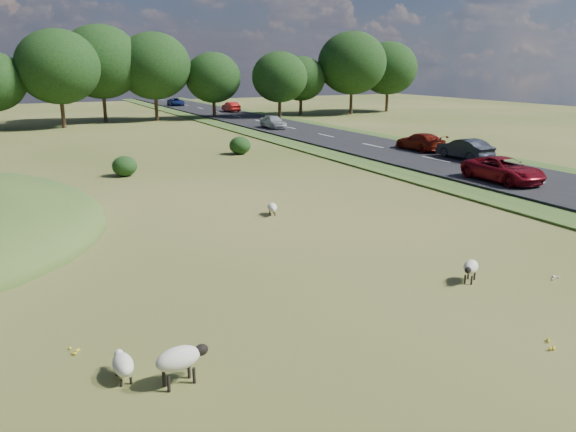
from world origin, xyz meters
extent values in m
plane|color=#3E5019|center=(0.00, 20.00, 0.00)|extent=(160.00, 160.00, 0.00)
cube|color=black|center=(20.00, 30.00, 0.12)|extent=(8.00, 150.00, 0.25)
cylinder|color=black|center=(-2.08, 52.98, 1.95)|extent=(0.44, 0.44, 3.90)
ellipsoid|color=black|center=(-2.08, 52.98, 6.71)|extent=(9.09, 9.09, 8.18)
cylinder|color=black|center=(3.25, 57.90, 2.11)|extent=(0.44, 0.44, 4.22)
ellipsoid|color=black|center=(3.25, 57.90, 7.27)|extent=(9.85, 9.85, 8.86)
cylinder|color=black|center=(9.45, 56.94, 1.97)|extent=(0.44, 0.44, 3.94)
ellipsoid|color=black|center=(9.45, 56.94, 6.79)|extent=(9.20, 9.20, 8.28)
cylinder|color=black|center=(16.87, 56.01, 1.54)|extent=(0.44, 0.44, 3.09)
ellipsoid|color=black|center=(16.87, 56.01, 5.32)|extent=(7.20, 7.20, 6.48)
cylinder|color=black|center=(24.77, 52.46, 1.56)|extent=(0.44, 0.44, 3.12)
ellipsoid|color=black|center=(24.77, 52.46, 5.38)|extent=(7.29, 7.29, 6.56)
cylinder|color=black|center=(29.90, 56.26, 1.47)|extent=(0.44, 0.44, 2.93)
ellipsoid|color=black|center=(29.90, 56.26, 5.05)|extent=(6.84, 6.84, 6.16)
cylinder|color=black|center=(36.86, 53.95, 2.08)|extent=(0.44, 0.44, 4.16)
ellipsoid|color=black|center=(36.86, 53.95, 7.17)|extent=(9.71, 9.71, 8.74)
cylinder|color=black|center=(44.55, 55.89, 1.87)|extent=(0.44, 0.44, 3.74)
ellipsoid|color=black|center=(44.55, 55.89, 6.43)|extent=(8.72, 8.72, 7.84)
ellipsoid|color=black|center=(-1.37, 20.81, 0.65)|extent=(1.58, 1.58, 1.29)
ellipsoid|color=black|center=(8.65, 26.08, 0.70)|extent=(1.71, 1.71, 1.40)
ellipsoid|color=beige|center=(3.07, 7.86, 0.36)|extent=(0.68, 0.92, 0.42)
ellipsoid|color=silver|center=(2.93, 7.44, 0.39)|extent=(0.28, 0.32, 0.21)
cylinder|color=black|center=(3.09, 7.60, 0.08)|extent=(0.06, 0.06, 0.15)
cylinder|color=black|center=(2.90, 7.67, 0.08)|extent=(0.06, 0.06, 0.15)
cylinder|color=black|center=(3.25, 8.05, 0.08)|extent=(0.06, 0.06, 0.15)
cylinder|color=black|center=(3.05, 8.12, 0.08)|extent=(0.06, 0.06, 0.15)
ellipsoid|color=beige|center=(-4.96, -4.59, 0.65)|extent=(1.12, 0.71, 0.53)
ellipsoid|color=black|center=(-4.40, -4.50, 0.68)|extent=(0.37, 0.30, 0.27)
cylinder|color=black|center=(-4.68, -4.41, 0.19)|extent=(0.08, 0.08, 0.38)
cylinder|color=black|center=(-4.64, -4.67, 0.19)|extent=(0.08, 0.08, 0.38)
cylinder|color=black|center=(-5.28, -4.50, 0.19)|extent=(0.08, 0.08, 0.38)
cylinder|color=black|center=(-5.24, -4.76, 0.19)|extent=(0.08, 0.08, 0.38)
ellipsoid|color=beige|center=(5.33, -2.79, 0.52)|extent=(0.94, 0.84, 0.43)
ellipsoid|color=black|center=(4.96, -3.05, 0.55)|extent=(0.34, 0.32, 0.21)
cylinder|color=black|center=(5.19, -3.01, 0.15)|extent=(0.06, 0.06, 0.30)
cylinder|color=black|center=(5.07, -2.84, 0.15)|extent=(0.06, 0.06, 0.30)
cylinder|color=black|center=(5.59, -2.74, 0.15)|extent=(0.06, 0.06, 0.30)
cylinder|color=black|center=(5.47, -2.57, 0.15)|extent=(0.06, 0.06, 0.30)
ellipsoid|color=beige|center=(-6.03, -3.82, 0.38)|extent=(0.46, 0.86, 0.44)
ellipsoid|color=silver|center=(-6.03, -3.36, 0.41)|extent=(0.21, 0.28, 0.22)
cylinder|color=black|center=(-6.14, -3.57, 0.08)|extent=(0.06, 0.06, 0.16)
cylinder|color=black|center=(-5.93, -3.57, 0.08)|extent=(0.06, 0.06, 0.16)
cylinder|color=black|center=(-6.14, -4.07, 0.08)|extent=(0.06, 0.06, 0.16)
cylinder|color=black|center=(-5.92, -4.07, 0.08)|extent=(0.06, 0.06, 0.16)
imported|color=#B7BBC0|center=(18.10, 40.16, 0.96)|extent=(1.68, 4.17, 1.42)
imported|color=navy|center=(18.10, 79.29, 0.87)|extent=(2.07, 4.49, 1.25)
imported|color=maroon|center=(21.90, 20.15, 0.94)|extent=(1.93, 4.75, 1.38)
imported|color=black|center=(21.90, 15.15, 1.00)|extent=(1.58, 4.54, 1.50)
imported|color=maroon|center=(18.10, 7.91, 0.96)|extent=(2.36, 5.11, 1.42)
imported|color=maroon|center=(21.90, 63.12, 0.95)|extent=(1.48, 4.24, 1.40)
camera|label=1|loc=(-7.72, -15.63, 6.91)|focal=35.00mm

